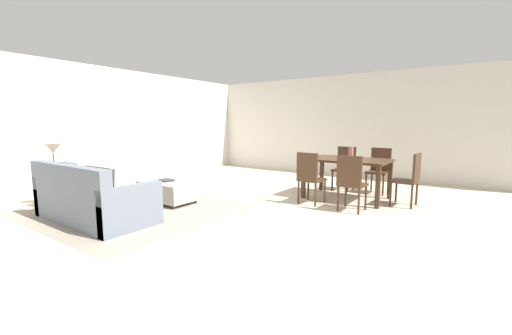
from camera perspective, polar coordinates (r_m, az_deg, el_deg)
The scene contains 16 objects.
ground_plane at distance 4.69m, azimuth -1.90°, elevation -9.79°, with size 10.80×10.80×0.00m, color beige.
wall_back at distance 8.98m, azimuth 17.81°, elevation 7.00°, with size 9.00×0.12×2.70m, color silver.
wall_left at distance 8.27m, azimuth -25.54°, elevation 6.58°, with size 0.12×11.00×2.70m, color silver.
area_rug at distance 5.72m, azimuth -20.54°, elevation -7.03°, with size 3.00×2.80×0.01m, color gray.
couch at distance 5.32m, azimuth -27.03°, elevation -5.19°, with size 1.95×0.90×0.86m.
ottoman_table at distance 6.03m, azimuth -15.45°, elevation -3.95°, with size 1.03×0.58×0.38m.
side_table at distance 6.46m, azimuth -31.98°, elevation -2.04°, with size 0.40×0.40×0.57m.
table_lamp at distance 6.40m, azimuth -32.32°, elevation 2.65°, with size 0.26×0.26×0.53m.
dining_table at distance 6.31m, azimuth 15.83°, elevation 0.66°, with size 1.50×0.98×0.76m.
dining_chair_near_left at distance 5.72m, azimuth 9.49°, elevation -1.34°, with size 0.43×0.43×0.92m.
dining_chair_near_right at distance 5.38m, azimuth 16.47°, elevation -2.14°, with size 0.41×0.41×0.92m.
dining_chair_far_left at distance 7.21m, azimuth 15.46°, elevation 0.36°, with size 0.40×0.40×0.92m.
dining_chair_far_right at distance 7.07m, azimuth 20.99°, elevation -0.02°, with size 0.42×0.42×0.92m.
dining_chair_head_east at distance 6.08m, azimuth 25.63°, elevation -1.47°, with size 0.42×0.42×0.92m.
vase_centerpiece at distance 6.29m, azimuth 16.47°, elevation 2.53°, with size 0.10×0.10×0.23m, color #B26659.
book_on_ottoman at distance 6.06m, azimuth -15.59°, elevation -2.18°, with size 0.26×0.20×0.03m, color #333338.
Camera 1 is at (2.70, -3.57, 1.42)m, focal length 22.57 mm.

